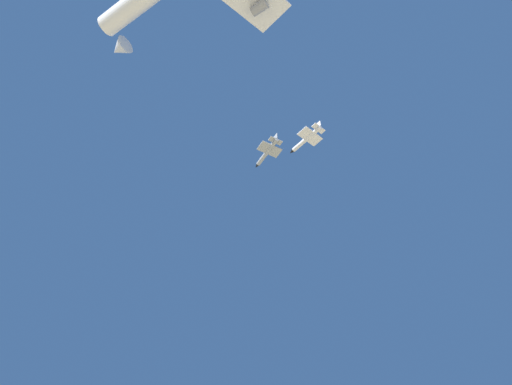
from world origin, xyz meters
TOP-DOWN VIEW (x-y plane):
  - chase_jet_left_wing at (-9.03, -9.07)m, footprint 10.73×14.34m
  - chase_jet_right_wing at (3.18, -17.75)m, footprint 9.06×15.10m

SIDE VIEW (x-z plane):
  - chase_jet_left_wing at x=-9.03m, z-range 130.93..134.93m
  - chase_jet_right_wing at x=3.18m, z-range 132.31..136.31m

